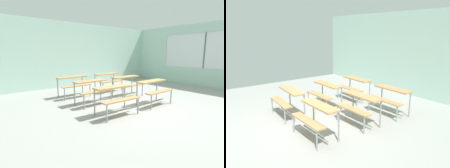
# 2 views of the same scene
# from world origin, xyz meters

# --- Properties ---
(ground) EXTENTS (10.00, 9.00, 0.05)m
(ground) POSITION_xyz_m (0.00, 0.00, -0.03)
(ground) COLOR #9E9E99
(wall_back) EXTENTS (10.00, 0.12, 3.00)m
(wall_back) POSITION_xyz_m (0.00, 4.50, 1.50)
(wall_back) COLOR silver
(wall_back) RESTS_ON ground
(desk_bench_r0c0) EXTENTS (1.13, 0.64, 0.74)m
(desk_bench_r0c0) POSITION_xyz_m (-0.97, 0.02, 0.56)
(desk_bench_r0c0) COLOR tan
(desk_bench_r0c0) RESTS_ON ground
(desk_bench_r0c1) EXTENTS (1.11, 0.61, 0.74)m
(desk_bench_r0c1) POSITION_xyz_m (0.54, -0.01, 0.56)
(desk_bench_r0c1) COLOR tan
(desk_bench_r0c1) RESTS_ON ground
(desk_bench_r1c0) EXTENTS (1.11, 0.61, 0.74)m
(desk_bench_r1c0) POSITION_xyz_m (-0.92, 1.21, 0.56)
(desk_bench_r1c0) COLOR tan
(desk_bench_r1c0) RESTS_ON ground
(desk_bench_r1c1) EXTENTS (1.11, 0.61, 0.74)m
(desk_bench_r1c1) POSITION_xyz_m (0.60, 1.23, 0.56)
(desk_bench_r1c1) COLOR tan
(desk_bench_r1c1) RESTS_ON ground
(desk_bench_r2c0) EXTENTS (1.10, 0.60, 0.74)m
(desk_bench_r2c0) POSITION_xyz_m (-0.96, 2.42, 0.56)
(desk_bench_r2c0) COLOR tan
(desk_bench_r2c0) RESTS_ON ground
(desk_bench_r2c1) EXTENTS (1.11, 0.60, 0.74)m
(desk_bench_r2c1) POSITION_xyz_m (0.61, 2.39, 0.56)
(desk_bench_r2c1) COLOR tan
(desk_bench_r2c1) RESTS_ON ground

